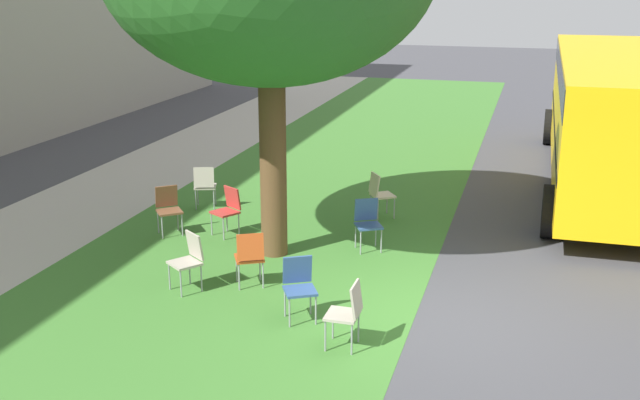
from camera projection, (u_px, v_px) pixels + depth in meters
ground at (429, 319)px, 10.54m from camera, size 80.00×80.00×0.00m
grass_verge at (215, 293)px, 11.38m from camera, size 48.00×6.00×0.01m
chair_0 at (189, 257)px, 11.36m from camera, size 0.58×0.58×0.88m
chair_1 at (379, 192)px, 14.71m from camera, size 0.58×0.58×0.88m
chair_2 at (367, 220)px, 13.03m from camera, size 0.57×0.56×0.88m
chair_3 at (168, 206)px, 13.81m from camera, size 0.59×0.58×0.88m
chair_4 at (348, 310)px, 9.59m from camera, size 0.42×0.42×0.88m
chair_5 at (299, 283)px, 10.40m from camera, size 0.57×0.56×0.88m
chair_6 at (228, 207)px, 13.74m from camera, size 0.57×0.57×0.88m
chair_7 at (250, 255)px, 11.45m from camera, size 0.57×0.56×0.88m
chair_8 at (205, 184)px, 15.27m from camera, size 0.53×0.52×0.88m
school_bus at (615, 107)px, 16.63m from camera, size 10.40×2.80×2.88m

